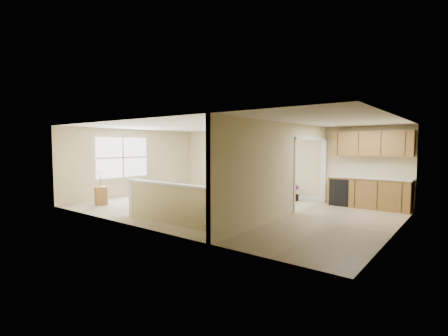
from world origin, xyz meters
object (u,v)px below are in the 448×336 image
Objects in this scene: piano_bench at (189,195)px; lamp_stand at (101,190)px; palm_plant at (228,178)px; small_plant at (294,194)px; piano at (160,184)px; loveseat at (269,189)px; accent_table at (254,183)px.

lamp_stand is (-2.00, -1.93, 0.20)m from piano_bench.
piano_bench is 2.79m from lamp_stand.
small_plant is (2.75, 0.15, -0.41)m from palm_plant.
loveseat is at bearing 25.87° from piano.
piano reaches higher than piano_bench.
accent_table is (-0.38, -0.36, 0.22)m from loveseat.
lamp_stand is (-1.81, -4.31, -0.16)m from palm_plant.
piano is 1.10× the size of loveseat.
small_plant is at bearing 3.18° from palm_plant.
accent_table is 1.49× the size of small_plant.
palm_plant reaches higher than small_plant.
accent_table is (2.55, 2.28, 0.00)m from piano.
piano_bench is 3.59m from small_plant.
loveseat reaches higher than piano_bench.
loveseat is at bearing 12.02° from palm_plant.
piano_bench reaches higher than small_plant.
piano_bench is at bearing -19.15° from piano.
palm_plant is at bearing 179.16° from accent_table.
piano_bench is 2.59m from accent_table.
piano reaches higher than accent_table.
piano_bench is at bearing -97.51° from loveseat.
piano is 3.96m from loveseat.
loveseat is 1.14m from small_plant.
accent_table is 5.26m from lamp_stand.
piano_bench is 3.08m from loveseat.
small_plant is at bearing 44.39° from lamp_stand.
piano reaches higher than small_plant.
palm_plant is (-1.63, -0.35, 0.35)m from loveseat.
piano_bench is 0.52× the size of loveseat.
accent_table reaches higher than piano_bench.
lamp_stand is (-3.05, -4.29, -0.04)m from accent_table.
piano_bench is at bearing 43.94° from lamp_stand.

